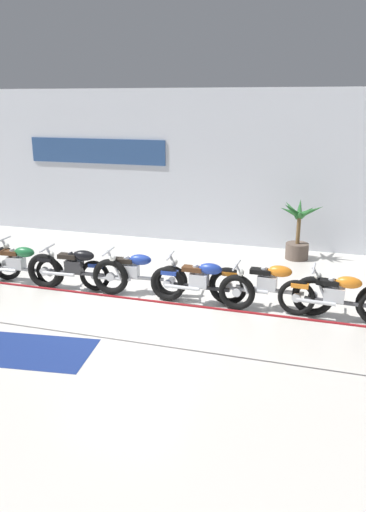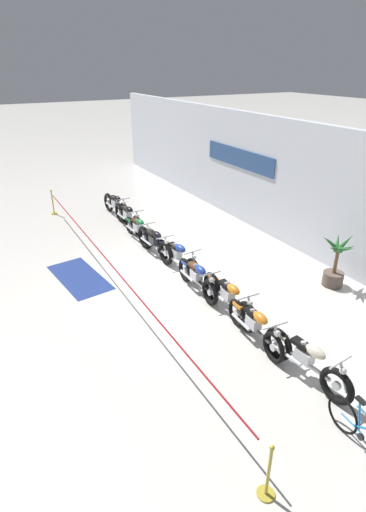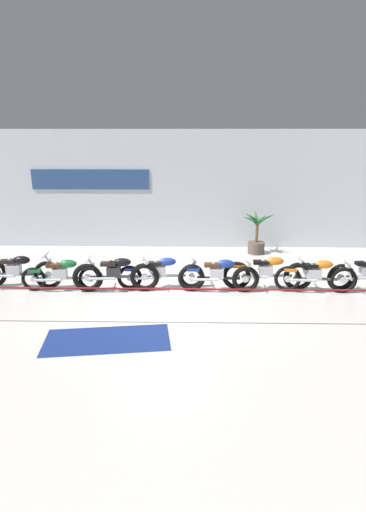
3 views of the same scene
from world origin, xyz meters
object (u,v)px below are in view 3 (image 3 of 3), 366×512
at_px(motorcycle_black_1, 16,272).
at_px(motorcycle_black_3, 116,274).
at_px(potted_palm_left_of_row, 257,234).
at_px(motorcycle_green_2, 62,274).
at_px(motorcycle_blue_5, 219,275).
at_px(motorcycle_blue_4, 161,272).
at_px(stanchion_far_left, 85,293).
at_px(floor_banner, 107,340).
at_px(motorcycle_orange_6, 268,273).
at_px(motorcycle_orange_7, 316,275).

relative_size(motorcycle_black_1, motorcycle_black_3, 1.08).
bearing_deg(motorcycle_black_1, potted_palm_left_of_row, 26.99).
distance_m(motorcycle_green_2, motorcycle_blue_5, 4.14).
bearing_deg(motorcycle_blue_4, potted_palm_left_of_row, 48.34).
bearing_deg(stanchion_far_left, motorcycle_black_1, 138.15).
bearing_deg(motorcycle_black_3, floor_banner, -84.02).
height_order(motorcycle_black_3, motorcycle_orange_6, same).
relative_size(motorcycle_green_2, stanchion_far_left, 0.16).
distance_m(motorcycle_orange_6, motorcycle_orange_7, 1.25).
relative_size(motorcycle_blue_5, potted_palm_left_of_row, 1.40).
height_order(potted_palm_left_of_row, stanchion_far_left, potted_palm_left_of_row).
distance_m(motorcycle_orange_7, potted_palm_left_of_row, 3.78).
xyz_separation_m(motorcycle_orange_7, stanchion_far_left, (-5.53, -2.09, 0.30)).
distance_m(motorcycle_blue_5, motorcycle_orange_6, 1.32).
distance_m(motorcycle_black_3, motorcycle_blue_4, 1.20).
bearing_deg(floor_banner, potted_palm_left_of_row, 50.44).
bearing_deg(potted_palm_left_of_row, motorcycle_orange_6, -93.95).
xyz_separation_m(motorcycle_orange_6, potted_palm_left_of_row, (0.24, 3.49, 0.21)).
bearing_deg(potted_palm_left_of_row, motorcycle_blue_5, -112.99).
distance_m(motorcycle_black_3, motorcycle_blue_5, 2.70).
bearing_deg(floor_banner, motorcycle_blue_5, 40.40).
relative_size(motorcycle_blue_5, motorcycle_orange_6, 0.89).
xyz_separation_m(motorcycle_blue_4, potted_palm_left_of_row, (3.08, 3.46, 0.22)).
xyz_separation_m(motorcycle_black_3, potted_palm_left_of_row, (4.25, 3.69, 0.21)).
bearing_deg(potted_palm_left_of_row, motorcycle_green_2, -147.27).
xyz_separation_m(motorcycle_black_3, motorcycle_blue_5, (2.70, 0.04, -0.01)).
bearing_deg(motorcycle_green_2, motorcycle_black_3, -1.16).
xyz_separation_m(motorcycle_black_3, motorcycle_orange_7, (5.25, 0.05, -0.00)).
bearing_deg(motorcycle_black_1, motorcycle_orange_7, -0.67).
height_order(motorcycle_green_2, stanchion_far_left, stanchion_far_left).
height_order(motorcycle_blue_5, stanchion_far_left, stanchion_far_left).
distance_m(motorcycle_green_2, stanchion_far_left, 2.39).
bearing_deg(motorcycle_black_3, motorcycle_orange_6, 2.76).
distance_m(motorcycle_black_1, motorcycle_blue_4, 3.89).
distance_m(motorcycle_orange_6, floor_banner, 4.71).
xyz_separation_m(motorcycle_black_1, motorcycle_blue_4, (3.88, 0.09, -0.03)).
bearing_deg(motorcycle_black_1, motorcycle_green_2, -4.95).
bearing_deg(motorcycle_black_3, potted_palm_left_of_row, 40.92).
bearing_deg(motorcycle_black_1, motorcycle_blue_4, 1.26).
relative_size(motorcycle_black_1, stanchion_far_left, 0.18).
bearing_deg(floor_banner, stanchion_far_left, 125.15).
height_order(motorcycle_orange_6, floor_banner, motorcycle_orange_6).
height_order(motorcycle_black_1, motorcycle_orange_6, same).
xyz_separation_m(motorcycle_orange_6, floor_banner, (-3.73, -2.84, -0.47)).
height_order(motorcycle_green_2, motorcycle_blue_5, motorcycle_blue_5).
height_order(motorcycle_orange_7, potted_palm_left_of_row, potted_palm_left_of_row).
bearing_deg(motorcycle_orange_6, motorcycle_green_2, -178.28).
relative_size(motorcycle_orange_7, potted_palm_left_of_row, 1.40).
relative_size(motorcycle_black_3, potted_palm_left_of_row, 1.49).
relative_size(motorcycle_black_3, motorcycle_orange_7, 1.07).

